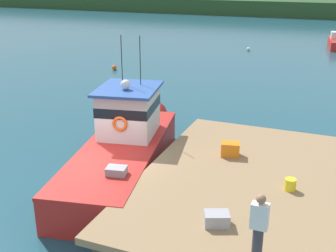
{
  "coord_description": "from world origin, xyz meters",
  "views": [
    {
      "loc": [
        6.93,
        -11.43,
        7.01
      ],
      "look_at": [
        1.2,
        2.74,
        1.4
      ],
      "focal_mm": 45.61,
      "sensor_mm": 36.0,
      "label": 1
    }
  ],
  "objects_px": {
    "main_fishing_boat": "(125,145)",
    "deckhand_by_the_boat": "(259,228)",
    "crate_single_far": "(217,219)",
    "bait_bucket": "(290,184)",
    "mooring_buoy_channel_marker": "(114,67)",
    "crate_stack_mid_dock": "(230,149)",
    "mooring_buoy_inshore": "(248,49)",
    "mooring_buoy_spare_mooring": "(155,109)"
  },
  "relations": [
    {
      "from": "bait_bucket",
      "to": "mooring_buoy_inshore",
      "type": "bearing_deg",
      "value": 104.09
    },
    {
      "from": "bait_bucket",
      "to": "mooring_buoy_spare_mooring",
      "type": "distance_m",
      "value": 11.41
    },
    {
      "from": "bait_bucket",
      "to": "crate_single_far",
      "type": "bearing_deg",
      "value": -120.24
    },
    {
      "from": "mooring_buoy_inshore",
      "to": "mooring_buoy_channel_marker",
      "type": "bearing_deg",
      "value": -123.1
    },
    {
      "from": "mooring_buoy_inshore",
      "to": "mooring_buoy_channel_marker",
      "type": "relative_size",
      "value": 0.93
    },
    {
      "from": "bait_bucket",
      "to": "deckhand_by_the_boat",
      "type": "bearing_deg",
      "value": -94.27
    },
    {
      "from": "crate_stack_mid_dock",
      "to": "bait_bucket",
      "type": "xyz_separation_m",
      "value": [
        2.14,
        -1.68,
        -0.06
      ]
    },
    {
      "from": "crate_single_far",
      "to": "mooring_buoy_spare_mooring",
      "type": "height_order",
      "value": "crate_single_far"
    },
    {
      "from": "mooring_buoy_inshore",
      "to": "crate_stack_mid_dock",
      "type": "bearing_deg",
      "value": -79.48
    },
    {
      "from": "crate_stack_mid_dock",
      "to": "mooring_buoy_spare_mooring",
      "type": "distance_m",
      "value": 8.76
    },
    {
      "from": "bait_bucket",
      "to": "mooring_buoy_inshore",
      "type": "height_order",
      "value": "bait_bucket"
    },
    {
      "from": "crate_single_far",
      "to": "mooring_buoy_spare_mooring",
      "type": "xyz_separation_m",
      "value": [
        -6.34,
        10.73,
        -1.18
      ]
    },
    {
      "from": "main_fishing_boat",
      "to": "crate_single_far",
      "type": "bearing_deg",
      "value": -41.33
    },
    {
      "from": "crate_single_far",
      "to": "mooring_buoy_spare_mooring",
      "type": "distance_m",
      "value": 12.52
    },
    {
      "from": "main_fishing_boat",
      "to": "mooring_buoy_inshore",
      "type": "distance_m",
      "value": 26.44
    },
    {
      "from": "mooring_buoy_channel_marker",
      "to": "crate_single_far",
      "type": "bearing_deg",
      "value": -54.96
    },
    {
      "from": "deckhand_by_the_boat",
      "to": "mooring_buoy_channel_marker",
      "type": "height_order",
      "value": "deckhand_by_the_boat"
    },
    {
      "from": "mooring_buoy_inshore",
      "to": "mooring_buoy_spare_mooring",
      "type": "height_order",
      "value": "mooring_buoy_spare_mooring"
    },
    {
      "from": "bait_bucket",
      "to": "deckhand_by_the_boat",
      "type": "distance_m",
      "value": 3.61
    },
    {
      "from": "deckhand_by_the_boat",
      "to": "mooring_buoy_channel_marker",
      "type": "xyz_separation_m",
      "value": [
        -14.36,
        19.89,
        -1.88
      ]
    },
    {
      "from": "mooring_buoy_inshore",
      "to": "bait_bucket",
      "type": "bearing_deg",
      "value": -75.91
    },
    {
      "from": "main_fishing_boat",
      "to": "mooring_buoy_inshore",
      "type": "relative_size",
      "value": 30.23
    },
    {
      "from": "main_fishing_boat",
      "to": "deckhand_by_the_boat",
      "type": "relative_size",
      "value": 6.11
    },
    {
      "from": "main_fishing_boat",
      "to": "bait_bucket",
      "type": "bearing_deg",
      "value": -14.83
    },
    {
      "from": "deckhand_by_the_boat",
      "to": "main_fishing_boat",
      "type": "bearing_deg",
      "value": 138.35
    },
    {
      "from": "crate_single_far",
      "to": "mooring_buoy_inshore",
      "type": "relative_size",
      "value": 1.82
    },
    {
      "from": "main_fishing_boat",
      "to": "deckhand_by_the_boat",
      "type": "xyz_separation_m",
      "value": [
        5.77,
        -5.13,
        1.05
      ]
    },
    {
      "from": "crate_single_far",
      "to": "deckhand_by_the_boat",
      "type": "height_order",
      "value": "deckhand_by_the_boat"
    },
    {
      "from": "main_fishing_boat",
      "to": "mooring_buoy_inshore",
      "type": "height_order",
      "value": "main_fishing_boat"
    },
    {
      "from": "main_fishing_boat",
      "to": "crate_single_far",
      "type": "relative_size",
      "value": 16.61
    },
    {
      "from": "crate_stack_mid_dock",
      "to": "deckhand_by_the_boat",
      "type": "xyz_separation_m",
      "value": [
        1.88,
        -5.21,
        0.63
      ]
    },
    {
      "from": "crate_single_far",
      "to": "bait_bucket",
      "type": "xyz_separation_m",
      "value": [
        1.43,
        2.45,
        0.01
      ]
    },
    {
      "from": "deckhand_by_the_boat",
      "to": "mooring_buoy_channel_marker",
      "type": "bearing_deg",
      "value": 125.82
    },
    {
      "from": "crate_single_far",
      "to": "mooring_buoy_channel_marker",
      "type": "relative_size",
      "value": 1.69
    },
    {
      "from": "bait_bucket",
      "to": "mooring_buoy_spare_mooring",
      "type": "height_order",
      "value": "bait_bucket"
    },
    {
      "from": "crate_stack_mid_dock",
      "to": "mooring_buoy_channel_marker",
      "type": "relative_size",
      "value": 1.69
    },
    {
      "from": "mooring_buoy_inshore",
      "to": "deckhand_by_the_boat",
      "type": "bearing_deg",
      "value": -77.89
    },
    {
      "from": "main_fishing_boat",
      "to": "crate_stack_mid_dock",
      "type": "distance_m",
      "value": 3.91
    },
    {
      "from": "main_fishing_boat",
      "to": "deckhand_by_the_boat",
      "type": "bearing_deg",
      "value": -41.65
    },
    {
      "from": "mooring_buoy_spare_mooring",
      "to": "mooring_buoy_inshore",
      "type": "bearing_deg",
      "value": 87.86
    },
    {
      "from": "crate_stack_mid_dock",
      "to": "deckhand_by_the_boat",
      "type": "bearing_deg",
      "value": -70.19
    },
    {
      "from": "mooring_buoy_spare_mooring",
      "to": "bait_bucket",
      "type": "bearing_deg",
      "value": -46.83
    }
  ]
}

